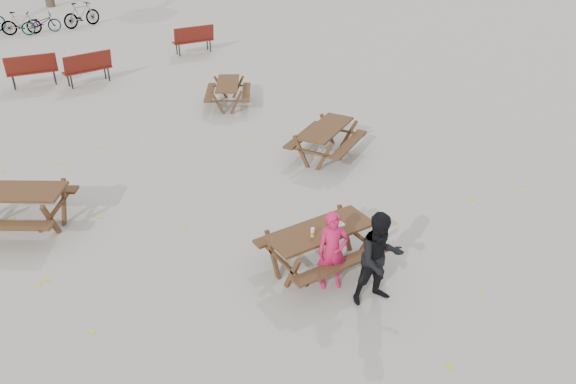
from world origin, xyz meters
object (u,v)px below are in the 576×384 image
soda_bottle (313,233)px  picnic_table_far (228,94)px  food_tray (339,225)px  picnic_table_east (326,142)px  main_picnic_table (320,239)px  adult (380,259)px  child (333,251)px  picnic_table_north (15,209)px

soda_bottle → picnic_table_far: soda_bottle is taller
food_tray → picnic_table_east: 4.23m
main_picnic_table → adult: bearing=-76.9°
child → picnic_table_far: size_ratio=0.88×
adult → picnic_table_north: size_ratio=0.82×
main_picnic_table → picnic_table_far: (2.22, 7.65, -0.25)m
main_picnic_table → adult: 1.21m
adult → picnic_table_far: adult is taller
picnic_table_east → picnic_table_far: 4.23m
food_tray → child: size_ratio=0.13×
soda_bottle → adult: (0.50, -1.07, -0.06)m
main_picnic_table → picnic_table_far: 7.96m
picnic_table_east → picnic_table_north: picnic_table_north is taller
child → picnic_table_far: bearing=98.1°
soda_bottle → picnic_table_east: 4.56m
main_picnic_table → child: bearing=-103.8°
main_picnic_table → picnic_table_far: size_ratio=1.15×
food_tray → picnic_table_east: bearing=56.7°
child → picnic_table_east: 4.81m
main_picnic_table → picnic_table_north: (-4.11, 4.06, -0.17)m
soda_bottle → picnic_table_north: size_ratio=0.09×
picnic_table_east → adult: bearing=-146.7°
child → adult: adult is taller
soda_bottle → adult: bearing=-64.9°
main_picnic_table → child: (-0.12, -0.50, 0.10)m
child → picnic_table_east: size_ratio=0.80×
picnic_table_east → main_picnic_table: bearing=-157.0°
main_picnic_table → adult: (0.27, -1.16, 0.20)m
picnic_table_north → picnic_table_far: picnic_table_north is taller
picnic_table_north → main_picnic_table: bearing=-11.0°
soda_bottle → picnic_table_east: bearing=51.1°
adult → picnic_table_north: (-4.38, 5.22, -0.38)m
soda_bottle → adult: adult is taller
food_tray → child: (-0.43, -0.42, -0.10)m
picnic_table_east → picnic_table_north: (-6.72, 0.63, 0.04)m
picnic_table_east → picnic_table_far: (-0.40, 4.21, -0.04)m
food_tray → child: child is taller
soda_bottle → picnic_table_north: soda_bottle is taller
food_tray → picnic_table_east: food_tray is taller
child → soda_bottle: bearing=128.9°
food_tray → adult: bearing=-92.1°
soda_bottle → picnic_table_east: soda_bottle is taller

